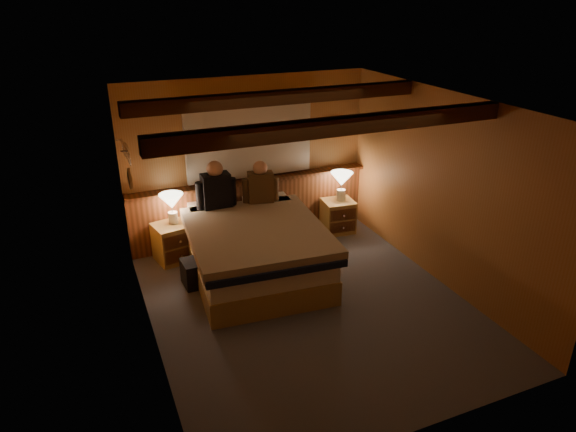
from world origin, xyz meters
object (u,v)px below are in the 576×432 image
nightstand_right (338,216)px  person_right (261,185)px  bed (255,249)px  person_left (216,188)px  nightstand_left (174,242)px  lamp_right (342,181)px  lamp_left (172,203)px  duffel_bag (205,270)px

nightstand_right → person_right: bearing=-171.4°
bed → person_left: size_ratio=3.31×
person_right → nightstand_left: bearing=-173.8°
lamp_right → person_right: (-1.34, -0.10, 0.15)m
bed → lamp_left: 1.31m
lamp_right → bed: bearing=-154.3°
nightstand_right → person_left: bearing=-173.9°
nightstand_left → duffel_bag: 0.80m
nightstand_right → lamp_right: (0.05, 0.03, 0.56)m
nightstand_right → duffel_bag: size_ratio=0.87×
bed → lamp_left: (-0.87, 0.88, 0.46)m
nightstand_left → person_right: 1.43m
bed → lamp_right: lamp_right is taller
person_left → nightstand_left: bearing=173.6°
bed → person_left: 1.02m
lamp_left → duffel_bag: size_ratio=0.74×
lamp_right → duffel_bag: bearing=-162.7°
person_right → lamp_right: bearing=16.0°
person_right → duffel_bag: (-1.01, -0.64, -0.79)m
bed → person_right: person_right is taller
bed → nightstand_left: bearing=141.5°
bed → person_right: 0.99m
person_right → nightstand_right: bearing=14.9°
lamp_left → person_left: bearing=-10.6°
lamp_right → duffel_bag: 2.54m
person_right → duffel_bag: person_right is taller
duffel_bag → nightstand_left: bearing=104.0°
bed → duffel_bag: bed is taller
lamp_right → person_left: bearing=-178.7°
bed → nightstand_left: 1.23m
bed → nightstand_left: size_ratio=3.97×
person_left → bed: bearing=-70.2°
nightstand_left → lamp_right: lamp_right is taller
person_left → nightstand_right: bearing=0.6°
nightstand_right → duffel_bag: bearing=-157.4°
nightstand_right → duffel_bag: (-2.30, -0.70, -0.08)m
person_right → duffel_bag: bearing=-136.0°
person_left → person_right: 0.63m
person_right → duffel_bag: 1.43m
duffel_bag → bed: bearing=-10.0°
nightstand_right → lamp_right: size_ratio=1.14×
lamp_left → person_left: person_left is taller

